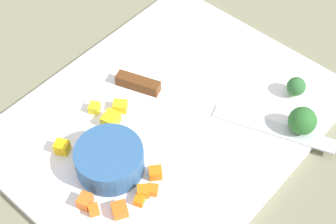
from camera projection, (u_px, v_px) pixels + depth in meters
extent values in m
plane|color=gray|center=(168.00, 121.00, 0.74)|extent=(4.00, 4.00, 0.00)
cube|color=white|center=(168.00, 119.00, 0.74)|extent=(0.46, 0.36, 0.01)
cylinder|color=#2E5C93|center=(110.00, 160.00, 0.66)|extent=(0.09, 0.09, 0.04)
cube|color=silver|center=(274.00, 128.00, 0.72)|extent=(0.08, 0.17, 0.00)
cube|color=brown|center=(138.00, 83.00, 0.76)|extent=(0.04, 0.07, 0.02)
cube|color=orange|center=(139.00, 200.00, 0.64)|extent=(0.02, 0.02, 0.01)
cube|color=orange|center=(94.00, 210.00, 0.63)|extent=(0.02, 0.02, 0.01)
cube|color=orange|center=(120.00, 210.00, 0.63)|extent=(0.03, 0.03, 0.02)
cube|color=orange|center=(143.00, 191.00, 0.65)|extent=(0.02, 0.02, 0.01)
cube|color=orange|center=(152.00, 190.00, 0.65)|extent=(0.02, 0.02, 0.01)
cube|color=orange|center=(155.00, 173.00, 0.66)|extent=(0.02, 0.02, 0.02)
cube|color=orange|center=(85.00, 201.00, 0.64)|extent=(0.02, 0.02, 0.02)
cube|color=yellow|center=(62.00, 147.00, 0.69)|extent=(0.02, 0.02, 0.02)
cube|color=yellow|center=(120.00, 106.00, 0.73)|extent=(0.02, 0.03, 0.01)
cube|color=yellow|center=(111.00, 119.00, 0.72)|extent=(0.03, 0.02, 0.02)
cube|color=yellow|center=(94.00, 108.00, 0.73)|extent=(0.02, 0.02, 0.01)
cylinder|color=#8DB867|center=(300.00, 128.00, 0.71)|extent=(0.01, 0.01, 0.01)
sphere|color=#2C692D|center=(302.00, 121.00, 0.70)|extent=(0.04, 0.04, 0.04)
cylinder|color=#85B466|center=(294.00, 92.00, 0.75)|extent=(0.01, 0.01, 0.01)
sphere|color=#2F6832|center=(296.00, 86.00, 0.74)|extent=(0.03, 0.03, 0.03)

